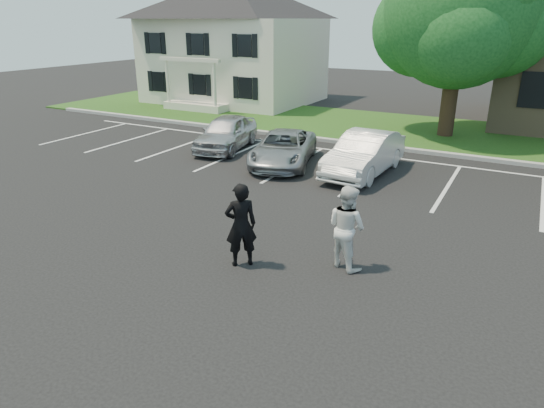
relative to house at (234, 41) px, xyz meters
The scene contains 11 objects.
ground_plane 24.14m from the house, 56.94° to the right, with size 90.00×90.00×0.00m, color black.
curb 15.71m from the house, 31.52° to the right, with size 40.00×0.30×0.15m, color gray.
grass_strip 14.11m from the house, 17.00° to the right, with size 44.00×8.00×0.08m, color #174515.
stall_lines 18.53m from the house, 37.43° to the right, with size 34.00×5.36×0.01m.
house is the anchor object (origin of this frame).
tree 15.17m from the house, 16.54° to the right, with size 7.80×7.20×8.80m.
man_black_suit 23.65m from the house, 57.38° to the right, with size 0.70×0.46×1.92m, color black.
man_white_shirt 24.00m from the house, 51.85° to the right, with size 0.92×0.72×1.89m, color silver.
car_silver_west 13.39m from the house, 59.43° to the right, with size 1.67×4.15×1.41m, color #BBBBC0.
car_silver_minivan 15.91m from the house, 51.06° to the right, with size 2.04×4.42×1.23m, color #96999D.
car_white_sedan 17.78m from the house, 42.66° to the right, with size 1.55×4.46×1.47m, color silver.
Camera 1 is at (4.87, -8.04, 5.18)m, focal length 32.00 mm.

